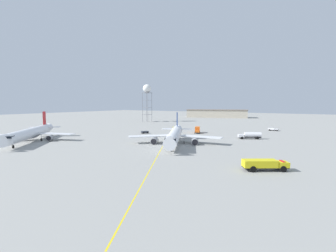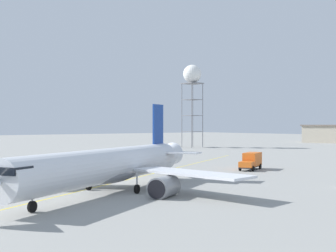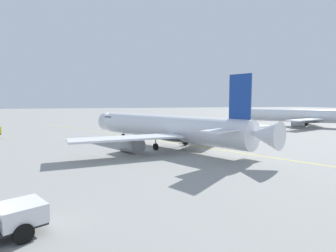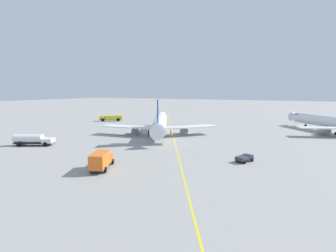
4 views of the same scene
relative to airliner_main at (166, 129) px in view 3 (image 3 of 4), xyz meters
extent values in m
plane|color=gray|center=(-2.25, -0.40, -3.13)|extent=(600.00, 600.00, 0.00)
cylinder|color=white|center=(0.45, 0.22, 0.24)|extent=(31.74, 18.58, 4.13)
cone|color=white|center=(16.47, 8.20, 0.24)|extent=(4.43, 4.85, 3.92)
cone|color=white|center=(-15.84, -7.89, 0.54)|extent=(5.14, 4.92, 3.51)
cube|color=black|center=(14.50, 7.22, 1.17)|extent=(3.71, 4.21, 0.70)
ellipsoid|color=slate|center=(-1.05, -0.52, -0.89)|extent=(12.42, 8.68, 2.27)
cube|color=#193D93|center=(-12.71, -6.33, 5.26)|extent=(2.97, 1.64, 5.90)
cube|color=white|center=(-14.35, -3.03, 1.07)|extent=(4.88, 6.28, 0.20)
cube|color=white|center=(-11.07, -9.63, 1.07)|extent=(4.88, 6.28, 0.20)
cube|color=white|center=(-6.55, 7.78, -0.48)|extent=(6.11, 16.04, 0.28)
cube|color=white|center=(2.26, -9.92, -0.48)|extent=(14.23, 13.93, 0.28)
cylinder|color=gray|center=(-3.51, 6.67, -1.98)|extent=(4.68, 4.02, 2.51)
cylinder|color=black|center=(-1.68, 7.58, -1.98)|extent=(1.08, 1.97, 2.13)
cylinder|color=gray|center=(3.21, -6.82, -1.98)|extent=(4.68, 4.02, 2.51)
cylinder|color=black|center=(5.03, -5.91, -1.98)|extent=(1.08, 1.97, 2.13)
cylinder|color=#9EA0A5|center=(11.81, 5.88, -1.53)|extent=(0.20, 0.20, 2.10)
cylinder|color=black|center=(11.81, 5.88, -2.58)|extent=(1.12, 0.76, 1.10)
cylinder|color=#9EA0A5|center=(-2.59, 2.58, -1.53)|extent=(0.20, 0.20, 2.10)
cylinder|color=black|center=(-2.59, 2.58, -2.58)|extent=(1.12, 0.76, 1.10)
cylinder|color=#9EA0A5|center=(0.50, -3.62, -1.53)|extent=(0.20, 0.20, 2.10)
cylinder|color=black|center=(0.50, -3.62, -2.58)|extent=(1.12, 0.76, 1.10)
cylinder|color=white|center=(25.50, -51.09, 0.27)|extent=(30.69, 26.91, 4.08)
cone|color=white|center=(40.44, -38.42, 0.27)|extent=(4.80, 4.90, 3.88)
cube|color=black|center=(38.76, -39.84, 1.19)|extent=(4.07, 4.20, 0.70)
ellipsoid|color=gray|center=(24.10, -52.28, -0.86)|extent=(12.47, 11.37, 2.24)
cube|color=white|center=(17.30, -45.91, -0.45)|extent=(8.40, 14.85, 0.28)
cube|color=white|center=(29.29, -60.03, -0.45)|extent=(14.43, 10.30, 0.28)
cylinder|color=gray|center=(20.35, -46.16, -1.77)|extent=(3.88, 3.75, 2.14)
cylinder|color=black|center=(21.63, -45.07, -1.77)|extent=(1.29, 1.49, 1.82)
cylinder|color=gray|center=(29.53, -56.98, -1.77)|extent=(3.88, 3.75, 2.14)
cylinder|color=black|center=(30.81, -55.89, -1.77)|extent=(1.29, 1.49, 1.82)
cylinder|color=#9EA0A5|center=(36.16, -42.05, -1.51)|extent=(0.20, 0.20, 2.13)
cylinder|color=black|center=(36.16, -42.05, -2.58)|extent=(1.03, 0.94, 1.10)
cylinder|color=#9EA0A5|center=(21.87, -49.66, -1.51)|extent=(0.20, 0.20, 2.13)
cylinder|color=black|center=(21.87, -49.66, -2.58)|extent=(1.03, 0.94, 1.10)
cylinder|color=#9EA0A5|center=(26.33, -54.91, -1.51)|extent=(0.20, 0.20, 2.13)
cylinder|color=black|center=(26.33, -54.91, -2.58)|extent=(1.03, 0.94, 1.10)
cube|color=silver|center=(-27.14, 16.87, -1.83)|extent=(3.31, 3.27, 1.10)
cube|color=black|center=(-26.64, 15.89, -1.67)|extent=(1.89, 1.02, 0.62)
cylinder|color=black|center=(-26.14, 17.64, -2.58)|extent=(0.75, 1.11, 1.10)
cylinder|color=black|center=(-28.35, 16.51, -2.58)|extent=(0.75, 1.11, 1.10)
cube|color=yellow|center=(-0.18, -4.65, -3.13)|extent=(120.75, 64.64, 0.01)
camera|label=1|loc=(76.93, 45.94, 12.32)|focal=26.14mm
camera|label=2|loc=(28.61, 46.99, 5.22)|focal=48.14mm
camera|label=3|loc=(-44.17, 13.05, 4.58)|focal=28.95mm
camera|label=4|loc=(-67.01, -36.43, 10.45)|focal=26.10mm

